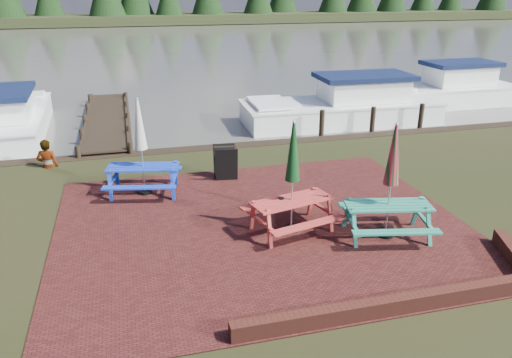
{
  "coord_description": "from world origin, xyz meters",
  "views": [
    {
      "loc": [
        -2.68,
        -8.66,
        5.08
      ],
      "look_at": [
        -0.04,
        1.39,
        1.0
      ],
      "focal_mm": 35.0,
      "sensor_mm": 36.0,
      "label": 1
    }
  ],
  "objects_px": {
    "picnic_table_teal": "(389,199)",
    "person": "(44,140)",
    "boat_near": "(345,108)",
    "jetty": "(107,119)",
    "picnic_table_red": "(292,195)",
    "picnic_table_blue": "(142,162)",
    "boat_far": "(445,91)",
    "chalkboard": "(225,163)",
    "boat_jetty": "(11,120)"
  },
  "relations": [
    {
      "from": "picnic_table_teal",
      "to": "boat_near",
      "type": "distance_m",
      "value": 10.12
    },
    {
      "from": "boat_far",
      "to": "chalkboard",
      "type": "bearing_deg",
      "value": 120.9
    },
    {
      "from": "chalkboard",
      "to": "boat_near",
      "type": "distance_m",
      "value": 8.07
    },
    {
      "from": "jetty",
      "to": "boat_near",
      "type": "distance_m",
      "value": 9.45
    },
    {
      "from": "boat_near",
      "to": "picnic_table_red",
      "type": "bearing_deg",
      "value": 151.03
    },
    {
      "from": "jetty",
      "to": "picnic_table_teal",
      "type": "bearing_deg",
      "value": -62.47
    },
    {
      "from": "boat_near",
      "to": "boat_far",
      "type": "height_order",
      "value": "boat_far"
    },
    {
      "from": "boat_near",
      "to": "picnic_table_teal",
      "type": "bearing_deg",
      "value": 162.48
    },
    {
      "from": "boat_near",
      "to": "boat_far",
      "type": "xyz_separation_m",
      "value": [
        5.82,
        1.82,
        0.01
      ]
    },
    {
      "from": "picnic_table_teal",
      "to": "boat_far",
      "type": "xyz_separation_m",
      "value": [
        9.13,
        11.37,
        -0.43
      ]
    },
    {
      "from": "picnic_table_teal",
      "to": "picnic_table_blue",
      "type": "bearing_deg",
      "value": 154.93
    },
    {
      "from": "jetty",
      "to": "boat_near",
      "type": "bearing_deg",
      "value": -11.29
    },
    {
      "from": "picnic_table_red",
      "to": "picnic_table_blue",
      "type": "height_order",
      "value": "picnic_table_blue"
    },
    {
      "from": "picnic_table_red",
      "to": "chalkboard",
      "type": "distance_m",
      "value": 3.48
    },
    {
      "from": "boat_jetty",
      "to": "picnic_table_red",
      "type": "bearing_deg",
      "value": -57.01
    },
    {
      "from": "picnic_table_blue",
      "to": "boat_jetty",
      "type": "height_order",
      "value": "picnic_table_blue"
    },
    {
      "from": "chalkboard",
      "to": "boat_near",
      "type": "bearing_deg",
      "value": 49.65
    },
    {
      "from": "jetty",
      "to": "picnic_table_red",
      "type": "bearing_deg",
      "value": -69.12
    },
    {
      "from": "picnic_table_teal",
      "to": "boat_jetty",
      "type": "height_order",
      "value": "picnic_table_teal"
    },
    {
      "from": "jetty",
      "to": "boat_far",
      "type": "distance_m",
      "value": 15.08
    },
    {
      "from": "picnic_table_blue",
      "to": "boat_far",
      "type": "relative_size",
      "value": 0.36
    },
    {
      "from": "picnic_table_teal",
      "to": "person",
      "type": "xyz_separation_m",
      "value": [
        -7.56,
        6.48,
        -0.03
      ]
    },
    {
      "from": "picnic_table_blue",
      "to": "jetty",
      "type": "xyz_separation_m",
      "value": [
        -1.06,
        7.69,
        -0.76
      ]
    },
    {
      "from": "picnic_table_red",
      "to": "boat_far",
      "type": "bearing_deg",
      "value": 30.11
    },
    {
      "from": "picnic_table_teal",
      "to": "jetty",
      "type": "distance_m",
      "value": 12.88
    },
    {
      "from": "jetty",
      "to": "boat_jetty",
      "type": "bearing_deg",
      "value": -174.93
    },
    {
      "from": "boat_far",
      "to": "person",
      "type": "bearing_deg",
      "value": 105.71
    },
    {
      "from": "picnic_table_red",
      "to": "picnic_table_blue",
      "type": "bearing_deg",
      "value": 121.59
    },
    {
      "from": "boat_near",
      "to": "person",
      "type": "bearing_deg",
      "value": 107.42
    },
    {
      "from": "picnic_table_blue",
      "to": "boat_jetty",
      "type": "xyz_separation_m",
      "value": [
        -4.44,
        7.39,
        -0.47
      ]
    },
    {
      "from": "picnic_table_red",
      "to": "picnic_table_blue",
      "type": "distance_m",
      "value": 4.21
    },
    {
      "from": "boat_near",
      "to": "boat_far",
      "type": "bearing_deg",
      "value": -71.01
    },
    {
      "from": "picnic_table_teal",
      "to": "person",
      "type": "distance_m",
      "value": 9.95
    },
    {
      "from": "person",
      "to": "boat_jetty",
      "type": "bearing_deg",
      "value": -62.27
    },
    {
      "from": "jetty",
      "to": "boat_far",
      "type": "xyz_separation_m",
      "value": [
        15.07,
        -0.03,
        0.33
      ]
    },
    {
      "from": "picnic_table_teal",
      "to": "picnic_table_blue",
      "type": "distance_m",
      "value": 6.13
    },
    {
      "from": "boat_far",
      "to": "person",
      "type": "height_order",
      "value": "boat_far"
    },
    {
      "from": "chalkboard",
      "to": "picnic_table_teal",
      "type": "bearing_deg",
      "value": -49.79
    },
    {
      "from": "chalkboard",
      "to": "boat_far",
      "type": "height_order",
      "value": "boat_far"
    },
    {
      "from": "boat_jetty",
      "to": "boat_near",
      "type": "height_order",
      "value": "boat_near"
    },
    {
      "from": "picnic_table_teal",
      "to": "jetty",
      "type": "height_order",
      "value": "picnic_table_teal"
    },
    {
      "from": "picnic_table_blue",
      "to": "boat_far",
      "type": "distance_m",
      "value": 15.98
    },
    {
      "from": "picnic_table_teal",
      "to": "picnic_table_red",
      "type": "xyz_separation_m",
      "value": [
        -1.88,
        0.76,
        -0.01
      ]
    },
    {
      "from": "picnic_table_blue",
      "to": "chalkboard",
      "type": "relative_size",
      "value": 2.56
    },
    {
      "from": "boat_far",
      "to": "person",
      "type": "xyz_separation_m",
      "value": [
        -16.69,
        -4.9,
        0.39
      ]
    },
    {
      "from": "boat_near",
      "to": "jetty",
      "type": "bearing_deg",
      "value": 80.32
    },
    {
      "from": "picnic_table_blue",
      "to": "chalkboard",
      "type": "distance_m",
      "value": 2.29
    },
    {
      "from": "boat_jetty",
      "to": "person",
      "type": "height_order",
      "value": "person"
    },
    {
      "from": "boat_jetty",
      "to": "person",
      "type": "xyz_separation_m",
      "value": [
        1.76,
        -4.63,
        0.44
      ]
    },
    {
      "from": "chalkboard",
      "to": "person",
      "type": "xyz_separation_m",
      "value": [
        -4.9,
        2.34,
        0.34
      ]
    }
  ]
}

